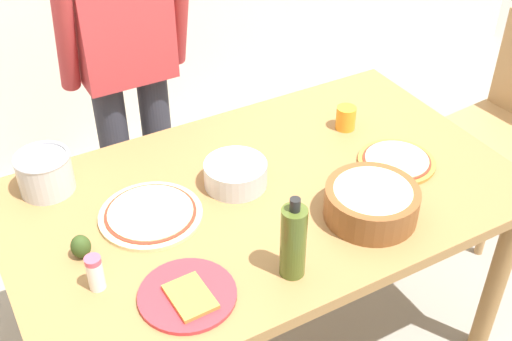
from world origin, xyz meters
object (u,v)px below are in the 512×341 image
(person_cook, at_px, (125,55))
(plate_with_slice, at_px, (188,295))
(popcorn_bowl, at_px, (372,200))
(olive_oil_bottle, at_px, (293,241))
(salt_shaker, at_px, (95,273))
(cup_orange, at_px, (346,118))
(avocado, at_px, (81,246))
(pizza_raw_on_board, at_px, (151,214))
(chair_wooden_right, at_px, (510,117))
(pizza_cooked_on_tray, at_px, (397,161))
(mixing_bowl_steel, at_px, (236,174))
(dining_table, at_px, (264,213))
(steel_pot, at_px, (45,172))

(person_cook, bearing_deg, plate_with_slice, -102.68)
(popcorn_bowl, bearing_deg, plate_with_slice, -177.35)
(person_cook, height_order, popcorn_bowl, person_cook)
(person_cook, xyz_separation_m, olive_oil_bottle, (0.05, -1.10, -0.07))
(salt_shaker, bearing_deg, popcorn_bowl, -8.62)
(popcorn_bowl, distance_m, cup_orange, 0.48)
(avocado, bearing_deg, pizza_raw_on_board, 15.24)
(popcorn_bowl, bearing_deg, person_cook, 110.36)
(chair_wooden_right, relative_size, pizza_raw_on_board, 3.05)
(pizza_raw_on_board, bearing_deg, pizza_cooked_on_tray, -10.30)
(plate_with_slice, bearing_deg, pizza_cooked_on_tray, 13.18)
(olive_oil_bottle, bearing_deg, pizza_cooked_on_tray, 24.18)
(olive_oil_bottle, bearing_deg, popcorn_bowl, 14.34)
(mixing_bowl_steel, distance_m, cup_orange, 0.50)
(dining_table, height_order, salt_shaker, salt_shaker)
(pizza_cooked_on_tray, xyz_separation_m, mixing_bowl_steel, (-0.52, 0.16, 0.03))
(chair_wooden_right, height_order, olive_oil_bottle, olive_oil_bottle)
(person_cook, distance_m, avocado, 0.88)
(chair_wooden_right, relative_size, avocado, 13.57)
(pizza_raw_on_board, distance_m, mixing_bowl_steel, 0.30)
(pizza_raw_on_board, bearing_deg, avocado, -164.76)
(dining_table, height_order, olive_oil_bottle, olive_oil_bottle)
(popcorn_bowl, bearing_deg, cup_orange, 63.29)
(dining_table, xyz_separation_m, person_cook, (-0.16, 0.76, 0.27))
(olive_oil_bottle, bearing_deg, chair_wooden_right, 19.37)
(dining_table, distance_m, pizza_raw_on_board, 0.37)
(dining_table, height_order, cup_orange, cup_orange)
(mixing_bowl_steel, bearing_deg, popcorn_bowl, -50.27)
(steel_pot, distance_m, salt_shaker, 0.48)
(dining_table, distance_m, cup_orange, 0.49)
(chair_wooden_right, height_order, plate_with_slice, chair_wooden_right)
(person_cook, bearing_deg, cup_orange, -44.50)
(pizza_cooked_on_tray, bearing_deg, avocado, 175.31)
(chair_wooden_right, height_order, popcorn_bowl, chair_wooden_right)
(pizza_cooked_on_tray, xyz_separation_m, olive_oil_bottle, (-0.57, -0.25, 0.10))
(salt_shaker, height_order, avocado, salt_shaker)
(dining_table, distance_m, chair_wooden_right, 1.34)
(plate_with_slice, xyz_separation_m, avocado, (-0.19, 0.28, 0.03))
(olive_oil_bottle, xyz_separation_m, steel_pot, (-0.48, 0.68, -0.05))
(dining_table, xyz_separation_m, avocado, (-0.58, -0.00, 0.13))
(chair_wooden_right, xyz_separation_m, pizza_cooked_on_tray, (-0.86, -0.25, 0.23))
(dining_table, distance_m, avocado, 0.60)
(steel_pot, xyz_separation_m, avocado, (0.00, -0.34, -0.03))
(chair_wooden_right, relative_size, olive_oil_bottle, 3.71)
(popcorn_bowl, xyz_separation_m, olive_oil_bottle, (-0.33, -0.08, 0.05))
(chair_wooden_right, xyz_separation_m, cup_orange, (-0.89, 0.01, 0.26))
(steel_pot, bearing_deg, dining_table, -30.39)
(popcorn_bowl, height_order, avocado, popcorn_bowl)
(steel_pot, bearing_deg, pizza_cooked_on_tray, -22.33)
(chair_wooden_right, relative_size, mixing_bowl_steel, 4.75)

